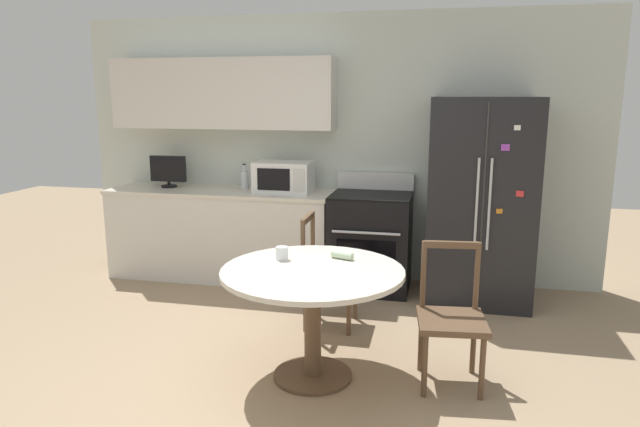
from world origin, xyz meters
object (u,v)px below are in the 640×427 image
oven_range (371,241)px  dining_chair_far (328,273)px  refrigerator (480,201)px  candle_glass (282,254)px  microwave (284,177)px  dining_chair_right (451,319)px  counter_bottle (245,179)px  countertop_tv (168,170)px

oven_range → dining_chair_far: (-0.22, -0.97, -0.03)m
refrigerator → candle_glass: (-1.36, -1.62, -0.12)m
refrigerator → microwave: 1.85m
dining_chair_right → candle_glass: dining_chair_right is taller
counter_bottle → dining_chair_far: counter_bottle is taller
dining_chair_right → candle_glass: (-1.12, 0.04, 0.35)m
countertop_tv → counter_bottle: (0.80, 0.06, -0.08)m
microwave → dining_chair_right: microwave is taller
microwave → oven_range: bearing=-2.5°
microwave → candle_glass: 1.81m
dining_chair_right → oven_range: bearing=-73.0°
refrigerator → candle_glass: bearing=-130.1°
microwave → dining_chair_right: (1.61, -1.76, -0.61)m
microwave → dining_chair_far: size_ratio=0.61×
refrigerator → candle_glass: refrigerator is taller
microwave → dining_chair_right: bearing=-47.6°
microwave → counter_bottle: size_ratio=2.16×
refrigerator → oven_range: refrigerator is taller
refrigerator → candle_glass: size_ratio=20.20×
candle_glass → oven_range: bearing=77.3°
refrigerator → countertop_tv: 3.09m
oven_range → countertop_tv: countertop_tv is taller
dining_chair_far → candle_glass: size_ratio=10.05×
microwave → counter_bottle: (-0.44, 0.10, -0.05)m
candle_glass → counter_bottle: bearing=116.8°
dining_chair_far → refrigerator: bearing=126.1°
counter_bottle → candle_glass: 2.06m
oven_range → counter_bottle: (-1.30, 0.14, 0.53)m
refrigerator → countertop_tv: size_ratio=4.81×
microwave → countertop_tv: countertop_tv is taller
dining_chair_right → dining_chair_far: size_ratio=1.00×
oven_range → microwave: (-0.86, 0.04, 0.58)m
dining_chair_far → counter_bottle: bearing=-136.3°
refrigerator → dining_chair_far: bearing=-143.1°
refrigerator → oven_range: bearing=175.8°
counter_bottle → countertop_tv: bearing=-175.8°
refrigerator → counter_bottle: refrigerator is taller
counter_bottle → candle_glass: counter_bottle is taller
oven_range → countertop_tv: (-2.10, 0.08, 0.60)m
microwave → dining_chair_far: 1.34m
countertop_tv → dining_chair_far: (1.88, -1.05, -0.64)m
countertop_tv → dining_chair_right: bearing=-32.3°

